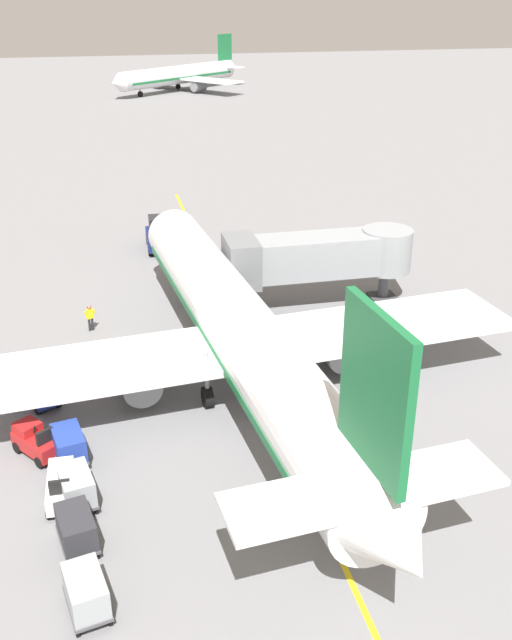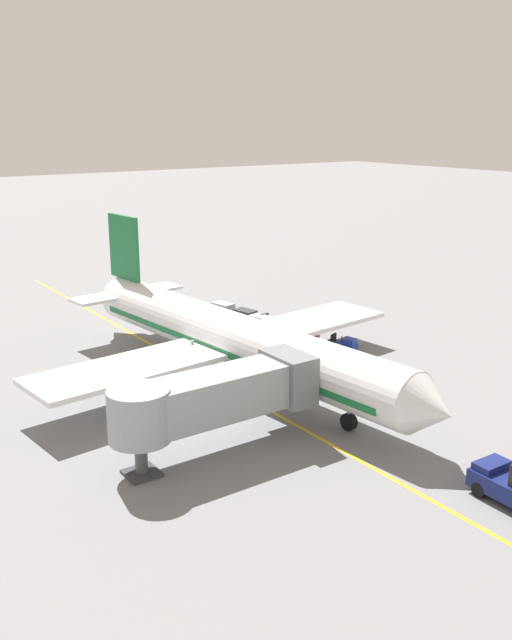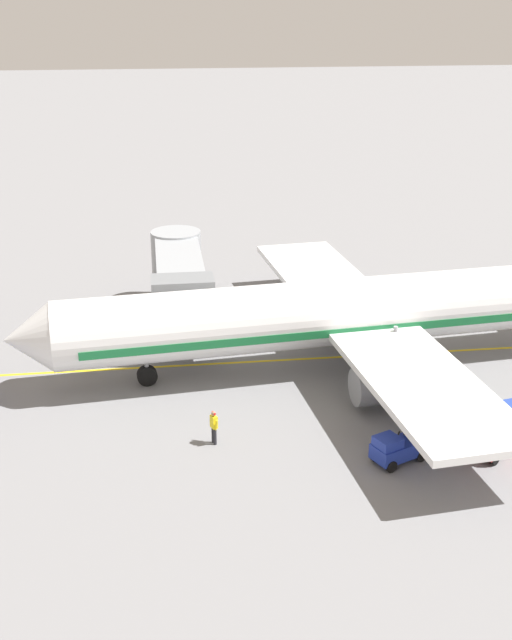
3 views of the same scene
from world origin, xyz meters
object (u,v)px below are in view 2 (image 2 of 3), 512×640
at_px(baggage_cart_second_in_train, 261,323).
at_px(baggage_cart_tail_end, 223,309).
at_px(baggage_cart_front, 285,330).
at_px(parked_airliner, 232,338).
at_px(baggage_tug_spare, 269,325).
at_px(baggage_tug_trailing, 342,346).
at_px(baggage_cart_third_in_train, 245,316).
at_px(jet_bridge, 215,396).
at_px(baggage_tug_lead, 306,333).
at_px(ground_crew_wing_walker, 390,379).

height_order(baggage_cart_second_in_train, baggage_cart_tail_end, same).
bearing_deg(baggage_cart_tail_end, baggage_cart_front, 94.50).
relative_size(parked_airliner, baggage_tug_spare, 14.84).
height_order(parked_airliner, baggage_cart_second_in_train, parked_airliner).
bearing_deg(baggage_tug_trailing, baggage_tug_spare, -80.83).
distance_m(baggage_cart_second_in_train, baggage_cart_tail_end, 5.82).
bearing_deg(baggage_cart_third_in_train, parked_airliner, 51.85).
height_order(parked_airliner, baggage_cart_front, parked_airliner).
distance_m(jet_bridge, baggage_tug_lead, 22.33).
bearing_deg(baggage_tug_spare, baggage_cart_third_in_train, -78.14).
height_order(baggage_cart_front, baggage_cart_third_in_train, same).
height_order(baggage_cart_third_in_train, baggage_cart_tail_end, same).
relative_size(baggage_tug_spare, baggage_cart_front, 0.84).
bearing_deg(baggage_cart_tail_end, baggage_tug_trailing, 99.02).
bearing_deg(baggage_tug_spare, ground_crew_wing_walker, 85.27).
bearing_deg(ground_crew_wing_walker, baggage_cart_third_in_train, -92.15).
bearing_deg(baggage_tug_lead, baggage_cart_tail_end, -77.46).
xyz_separation_m(jet_bridge, baggage_cart_tail_end, (-15.36, -23.37, -2.50)).
xyz_separation_m(baggage_tug_trailing, baggage_tug_spare, (1.33, -8.22, 0.00)).
xyz_separation_m(baggage_tug_spare, baggage_cart_front, (0.26, 2.68, 0.24)).
xyz_separation_m(jet_bridge, baggage_tug_spare, (-16.32, -17.16, -2.74)).
relative_size(baggage_tug_lead, baggage_tug_trailing, 0.98).
height_order(parked_airliner, baggage_tug_lead, parked_airliner).
xyz_separation_m(parked_airliner, baggage_cart_third_in_train, (-8.55, -10.89, -2.24)).
bearing_deg(ground_crew_wing_walker, baggage_cart_tail_end, -90.97).
xyz_separation_m(baggage_cart_second_in_train, baggage_cart_third_in_train, (0.01, -2.56, 0.00)).
bearing_deg(baggage_tug_lead, jet_bridge, 37.62).
distance_m(baggage_tug_spare, baggage_cart_second_in_train, 0.77).
relative_size(jet_bridge, ground_crew_wing_walker, 7.46).
bearing_deg(parked_airliner, baggage_tug_trailing, 178.37).
xyz_separation_m(baggage_tug_spare, baggage_cart_second_in_train, (0.62, -0.40, 0.24)).
height_order(baggage_cart_second_in_train, baggage_cart_third_in_train, same).
distance_m(baggage_tug_lead, baggage_cart_third_in_train, 6.85).
bearing_deg(baggage_tug_lead, baggage_tug_spare, -71.35).
bearing_deg(baggage_cart_second_in_train, jet_bridge, 48.19).
xyz_separation_m(parked_airliner, baggage_cart_tail_end, (-8.21, -14.14, -2.24)).
bearing_deg(jet_bridge, ground_crew_wing_walker, -176.63).
relative_size(baggage_tug_trailing, baggage_cart_third_in_train, 0.93).
xyz_separation_m(parked_airliner, baggage_cart_front, (-8.91, -5.25, -2.24)).
bearing_deg(baggage_cart_tail_end, baggage_cart_second_in_train, 93.44).
distance_m(baggage_cart_front, baggage_cart_second_in_train, 3.10).
relative_size(baggage_cart_second_in_train, baggage_cart_tail_end, 1.00).
height_order(baggage_cart_third_in_train, ground_crew_wing_walker, ground_crew_wing_walker).
bearing_deg(ground_crew_wing_walker, jet_bridge, 3.37).
height_order(baggage_cart_front, baggage_cart_second_in_train, same).
relative_size(jet_bridge, baggage_cart_third_in_train, 4.23).
height_order(jet_bridge, baggage_tug_spare, jet_bridge).
height_order(baggage_tug_lead, baggage_cart_front, baggage_tug_lead).
bearing_deg(baggage_cart_second_in_train, baggage_tug_spare, 146.76).
bearing_deg(parked_airliner, baggage_tug_spare, -139.19).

